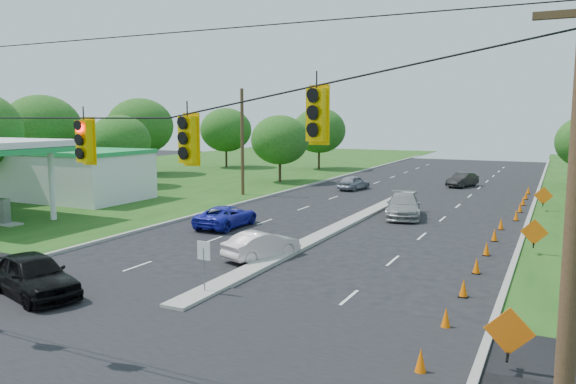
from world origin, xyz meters
The scene contains 38 objects.
ground centered at (0.00, 0.00, 0.00)m, with size 160.00×160.00×0.00m, color black.
grass_left centered at (-30.00, 20.00, 0.00)m, with size 40.00×160.00×0.06m, color #1E4714.
cross_street centered at (0.00, 0.00, 0.00)m, with size 160.00×14.00×0.02m, color black.
curb_left centered at (-10.10, 30.00, 0.00)m, with size 0.25×110.00×0.16m, color gray.
curb_right centered at (10.10, 30.00, 0.00)m, with size 0.25×110.00×0.16m, color gray.
median centered at (0.00, 21.00, 0.00)m, with size 1.00×34.00×0.18m, color gray.
median_sign centered at (0.00, 6.00, 1.46)m, with size 0.55×0.06×2.05m.
signal_span centered at (-0.05, -1.00, 4.97)m, with size 25.60×0.32×9.00m.
utility_pole_far_left centered at (-12.50, 30.00, 4.50)m, with size 0.28×0.28×9.00m, color #422D1C.
utility_pole_far_right centered at (12.50, 35.00, 4.50)m, with size 0.28×0.28×9.00m, color #422D1C.
gas_station centered at (-23.64, 20.24, 2.58)m, with size 18.40×19.70×5.20m.
cone_0 centered at (8.77, 3.00, 0.35)m, with size 0.32×0.32×0.70m, color #F96603.
cone_1 centered at (8.77, 6.50, 0.35)m, with size 0.32×0.32×0.70m, color #F96603.
cone_2 centered at (8.77, 10.00, 0.35)m, with size 0.32×0.32×0.70m, color #F96603.
cone_3 centered at (8.77, 13.50, 0.35)m, with size 0.32×0.32×0.70m, color #F96603.
cone_4 centered at (8.77, 17.00, 0.35)m, with size 0.32×0.32×0.70m, color #F96603.
cone_5 centered at (8.77, 20.50, 0.35)m, with size 0.32×0.32×0.70m, color #F96603.
cone_6 centered at (8.77, 24.00, 0.35)m, with size 0.32×0.32×0.70m, color #F96603.
cone_7 centered at (9.37, 27.50, 0.35)m, with size 0.32×0.32×0.70m, color #F96603.
cone_8 centered at (9.37, 31.00, 0.35)m, with size 0.32×0.32×0.70m, color #F96603.
cone_9 centered at (9.37, 34.50, 0.35)m, with size 0.32×0.32×0.70m, color #F96603.
cone_10 centered at (9.37, 38.00, 0.35)m, with size 0.32×0.32×0.70m, color #F96603.
cone_11 centered at (9.37, 41.50, 0.35)m, with size 0.32×0.32×0.70m, color #F96603.
work_sign_0 centered at (10.80, 4.00, 1.09)m, with size 1.27×0.58×1.37m.
work_sign_1 centered at (10.80, 18.00, 1.09)m, with size 1.27×0.58×1.37m.
work_sign_2 centered at (10.80, 32.00, 1.09)m, with size 1.27×0.58×1.37m.
tree_2 centered at (-26.00, 30.00, 4.34)m, with size 5.88×5.88×6.86m.
tree_3 centered at (-32.00, 40.00, 5.58)m, with size 7.56×7.56×8.82m.
tree_4 centered at (-28.00, 52.00, 4.96)m, with size 6.72×6.72×7.84m.
tree_5 centered at (-14.00, 40.00, 4.34)m, with size 5.88×5.88×6.86m.
tree_6 centered at (-16.00, 55.00, 4.96)m, with size 6.72×6.72×7.84m.
tree_14 centered at (-34.00, 28.00, 5.58)m, with size 7.56×7.56×8.82m.
black_sedan centered at (-5.60, 3.08, 0.82)m, with size 1.92×4.78×1.63m, color black.
white_sedan centered at (-0.73, 11.81, 0.64)m, with size 1.36×3.89×1.28m, color silver.
blue_pickup centered at (-6.29, 17.54, 0.66)m, with size 2.18×4.74×1.32m, color #1E20AA.
silver_car_far centered at (2.50, 25.56, 0.78)m, with size 2.18×5.36×1.55m, color gray.
silver_car_oncoming centered at (-5.25, 37.70, 0.67)m, with size 1.58×3.93×1.34m, color gray.
dark_car_receding centered at (3.40, 44.32, 0.68)m, with size 1.43×4.10×1.35m, color black.
Camera 1 is at (11.73, -10.92, 6.62)m, focal length 35.00 mm.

